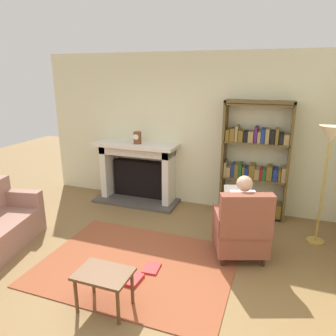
{
  "coord_description": "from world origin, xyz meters",
  "views": [
    {
      "loc": [
        1.57,
        -2.86,
        2.35
      ],
      "look_at": [
        0.1,
        1.2,
        1.05
      ],
      "focal_mm": 33.87,
      "sensor_mm": 36.0,
      "label": 1
    }
  ],
  "objects_px": {
    "fireplace": "(138,170)",
    "side_table": "(104,278)",
    "mantel_clock": "(137,138)",
    "seated_reader": "(240,211)",
    "armchair_reading": "(242,229)",
    "floor_lamp": "(330,145)",
    "bookshelf": "(255,164)"
  },
  "relations": [
    {
      "from": "armchair_reading",
      "to": "floor_lamp",
      "type": "bearing_deg",
      "value": -160.81
    },
    {
      "from": "mantel_clock",
      "to": "seated_reader",
      "type": "relative_size",
      "value": 0.19
    },
    {
      "from": "fireplace",
      "to": "seated_reader",
      "type": "height_order",
      "value": "seated_reader"
    },
    {
      "from": "fireplace",
      "to": "mantel_clock",
      "type": "distance_m",
      "value": 0.65
    },
    {
      "from": "fireplace",
      "to": "mantel_clock",
      "type": "relative_size",
      "value": 7.35
    },
    {
      "from": "bookshelf",
      "to": "floor_lamp",
      "type": "xyz_separation_m",
      "value": [
        0.98,
        -0.63,
        0.53
      ]
    },
    {
      "from": "mantel_clock",
      "to": "armchair_reading",
      "type": "height_order",
      "value": "mantel_clock"
    },
    {
      "from": "bookshelf",
      "to": "armchair_reading",
      "type": "height_order",
      "value": "bookshelf"
    },
    {
      "from": "floor_lamp",
      "to": "armchair_reading",
      "type": "bearing_deg",
      "value": -140.64
    },
    {
      "from": "fireplace",
      "to": "armchair_reading",
      "type": "bearing_deg",
      "value": -33.53
    },
    {
      "from": "seated_reader",
      "to": "side_table",
      "type": "relative_size",
      "value": 2.04
    },
    {
      "from": "armchair_reading",
      "to": "seated_reader",
      "type": "xyz_separation_m",
      "value": [
        -0.04,
        0.11,
        0.2
      ]
    },
    {
      "from": "fireplace",
      "to": "seated_reader",
      "type": "distance_m",
      "value": 2.43
    },
    {
      "from": "armchair_reading",
      "to": "floor_lamp",
      "type": "height_order",
      "value": "floor_lamp"
    },
    {
      "from": "armchair_reading",
      "to": "side_table",
      "type": "relative_size",
      "value": 1.73
    },
    {
      "from": "seated_reader",
      "to": "fireplace",
      "type": "bearing_deg",
      "value": -52.05
    },
    {
      "from": "mantel_clock",
      "to": "seated_reader",
      "type": "distance_m",
      "value": 2.41
    },
    {
      "from": "mantel_clock",
      "to": "bookshelf",
      "type": "distance_m",
      "value": 2.08
    },
    {
      "from": "fireplace",
      "to": "side_table",
      "type": "distance_m",
      "value": 2.96
    },
    {
      "from": "armchair_reading",
      "to": "side_table",
      "type": "bearing_deg",
      "value": 29.73
    },
    {
      "from": "bookshelf",
      "to": "side_table",
      "type": "distance_m",
      "value": 3.12
    },
    {
      "from": "fireplace",
      "to": "floor_lamp",
      "type": "bearing_deg",
      "value": -10.93
    },
    {
      "from": "fireplace",
      "to": "bookshelf",
      "type": "relative_size",
      "value": 0.81
    },
    {
      "from": "mantel_clock",
      "to": "bookshelf",
      "type": "height_order",
      "value": "bookshelf"
    },
    {
      "from": "fireplace",
      "to": "armchair_reading",
      "type": "xyz_separation_m",
      "value": [
        2.1,
        -1.39,
        -0.17
      ]
    },
    {
      "from": "armchair_reading",
      "to": "floor_lamp",
      "type": "distance_m",
      "value": 1.62
    },
    {
      "from": "mantel_clock",
      "to": "bookshelf",
      "type": "bearing_deg",
      "value": 3.78
    },
    {
      "from": "fireplace",
      "to": "mantel_clock",
      "type": "height_order",
      "value": "mantel_clock"
    },
    {
      "from": "bookshelf",
      "to": "side_table",
      "type": "xyz_separation_m",
      "value": [
        -1.18,
        -2.83,
        -0.55
      ]
    },
    {
      "from": "seated_reader",
      "to": "floor_lamp",
      "type": "distance_m",
      "value": 1.47
    },
    {
      "from": "seated_reader",
      "to": "side_table",
      "type": "distance_m",
      "value": 1.92
    },
    {
      "from": "mantel_clock",
      "to": "seated_reader",
      "type": "bearing_deg",
      "value": -30.39
    }
  ]
}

